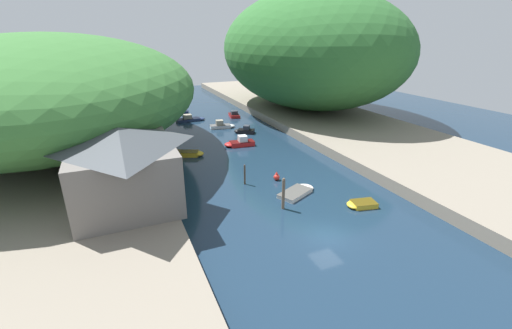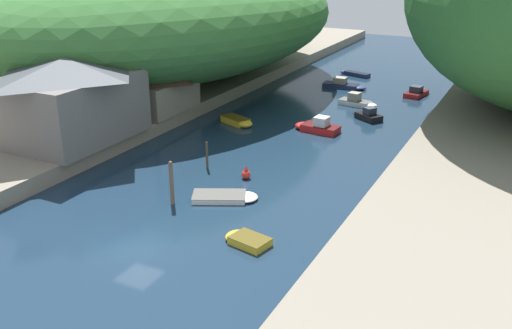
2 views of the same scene
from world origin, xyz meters
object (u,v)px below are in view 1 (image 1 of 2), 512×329
at_px(waterfront_building, 123,165).
at_px(boat_near_quay, 239,143).
at_px(boat_navy_launch, 234,114).
at_px(boat_far_upstream, 222,126).
at_px(channel_buoy_near, 277,177).
at_px(boat_small_dinghy, 244,131).
at_px(boathouse_shed, 126,142).
at_px(person_on_quay, 164,212).
at_px(boat_red_skiff, 177,112).
at_px(boat_open_rowboat, 360,204).
at_px(boat_mid_channel, 190,154).
at_px(boat_moored_right, 298,191).
at_px(boat_far_right_bank, 191,119).

bearing_deg(waterfront_building, boat_near_quay, 42.38).
bearing_deg(boat_navy_launch, boat_far_upstream, -112.41).
bearing_deg(channel_buoy_near, boat_far_upstream, 86.87).
relative_size(boat_small_dinghy, channel_buoy_near, 3.44).
relative_size(boathouse_shed, person_on_quay, 5.10).
xyz_separation_m(boat_navy_launch, boat_near_quay, (-6.14, -19.76, 0.10)).
distance_m(boathouse_shed, boat_small_dinghy, 23.71).
bearing_deg(boat_red_skiff, boathouse_shed, 177.81).
distance_m(waterfront_building, person_on_quay, 6.77).
bearing_deg(boat_open_rowboat, person_on_quay, 94.65).
height_order(boat_navy_launch, person_on_quay, person_on_quay).
xyz_separation_m(boat_far_upstream, channel_buoy_near, (-1.42, -26.05, -0.02)).
relative_size(boathouse_shed, boat_mid_channel, 1.95).
bearing_deg(boat_mid_channel, boat_red_skiff, -163.84).
bearing_deg(boat_small_dinghy, boathouse_shed, 152.48).
xyz_separation_m(waterfront_building, boat_navy_launch, (23.92, 35.97, -4.87)).
distance_m(boat_near_quay, person_on_quay, 26.51).
height_order(boat_moored_right, channel_buoy_near, channel_buoy_near).
distance_m(boat_open_rowboat, boat_far_right_bank, 44.13).
bearing_deg(boat_moored_right, boat_mid_channel, 179.93).
bearing_deg(boat_open_rowboat, boat_red_skiff, 22.09).
height_order(boat_far_upstream, boat_open_rowboat, boat_far_upstream).
xyz_separation_m(boathouse_shed, boat_far_right_bank, (13.52, 24.27, -3.72)).
xyz_separation_m(boat_moored_right, boat_navy_launch, (6.07, 38.61, 0.18)).
bearing_deg(waterfront_building, boat_open_rowboat, -19.70).
xyz_separation_m(boat_red_skiff, channel_buoy_near, (4.25, -41.79, 0.17)).
bearing_deg(boat_open_rowboat, boat_far_right_bank, 22.20).
bearing_deg(boat_open_rowboat, boathouse_shed, 60.12).
distance_m(boat_moored_right, boat_near_quay, 18.86).
distance_m(boathouse_shed, boat_navy_launch, 34.10).
bearing_deg(boat_far_upstream, boat_red_skiff, -151.90).
bearing_deg(waterfront_building, boat_navy_launch, 56.38).
relative_size(boat_navy_launch, boat_far_upstream, 1.03).
bearing_deg(boat_far_upstream, boat_moored_right, 6.73).
bearing_deg(channel_buoy_near, boat_red_skiff, 95.81).
distance_m(boat_far_upstream, boat_open_rowboat, 35.82).
xyz_separation_m(waterfront_building, boat_small_dinghy, (21.17, 22.76, -4.81)).
relative_size(boat_red_skiff, boat_open_rowboat, 1.52).
bearing_deg(boathouse_shed, boat_navy_launch, 47.07).
height_order(boat_far_upstream, boat_small_dinghy, boat_far_upstream).
relative_size(boathouse_shed, boat_navy_launch, 1.71).
distance_m(boathouse_shed, boat_far_upstream, 24.58).
distance_m(boat_navy_launch, boat_small_dinghy, 13.49).
distance_m(boat_small_dinghy, person_on_quay, 33.83).
bearing_deg(boat_navy_launch, boat_red_skiff, 155.67).
bearing_deg(boathouse_shed, person_on_quay, -83.58).
distance_m(boat_far_right_bank, person_on_quay, 42.61).
bearing_deg(boat_open_rowboat, boat_small_dinghy, 13.91).
distance_m(boat_moored_right, boat_far_upstream, 30.31).
xyz_separation_m(boat_navy_launch, boat_far_upstream, (-5.25, -8.31, 0.07)).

